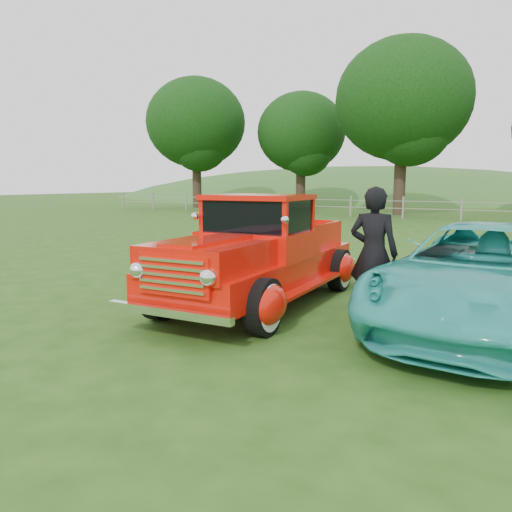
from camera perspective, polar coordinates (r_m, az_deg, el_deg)
The scene contains 9 objects.
ground at distance 7.19m, azimuth -2.59°, elevation -7.48°, with size 140.00×140.00×0.00m, color #214712.
distant_hills at distance 66.08m, azimuth 23.09°, elevation 2.09°, with size 116.00×60.00×18.00m.
fence_line at distance 28.11m, azimuth 22.44°, elevation 5.00°, with size 48.00×0.12×1.20m.
tree_far_west at distance 39.96m, azimuth -6.88°, elevation 14.85°, with size 7.60×7.60×9.93m.
tree_mid_west at distance 37.48m, azimuth 5.20°, elevation 13.87°, with size 6.40×6.40×8.46m.
tree_near_west at distance 32.14m, azimuth 16.46°, elevation 16.73°, with size 8.00×8.00×10.42m.
red_pickup at distance 8.07m, azimuth 0.43°, elevation 0.05°, with size 2.38×5.05×1.78m.
teal_sedan at distance 7.42m, azimuth 24.83°, elevation -2.16°, with size 2.35×5.10×1.42m, color #2BAEA4.
man at distance 7.36m, azimuth 13.28°, elevation 0.30°, with size 0.70×0.46×1.92m, color black.
Camera 1 is at (3.74, -5.82, 1.97)m, focal length 35.00 mm.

